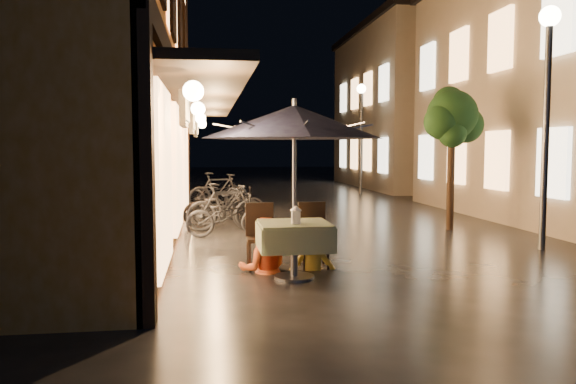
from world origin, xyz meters
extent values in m
plane|color=black|center=(0.00, 0.00, 0.00)|extent=(90.00, 90.00, 0.00)
cube|color=#BE6A1B|center=(-5.75, 4.00, 3.50)|extent=(4.50, 11.00, 7.00)
cube|color=black|center=(-3.47, 4.00, 3.30)|extent=(0.12, 11.00, 0.35)
cube|color=black|center=(-2.90, 4.00, 2.75)|extent=(1.20, 10.50, 0.12)
cube|color=#E7A35F|center=(-3.44, 5.50, 4.60)|extent=(0.10, 0.90, 1.50)
cube|color=#E7A35F|center=(-3.44, 8.00, 4.60)|extent=(0.10, 0.90, 1.50)
cube|color=#E7A35F|center=(-3.44, 0.50, 1.40)|extent=(0.10, 2.20, 2.40)
cube|color=#E7A35F|center=(-3.44, 4.00, 1.40)|extent=(0.10, 2.20, 2.40)
cube|color=#E7A35F|center=(-3.44, 7.50, 1.40)|extent=(0.10, 2.20, 2.40)
cube|color=#E7A35F|center=(3.95, 3.20, 1.50)|extent=(0.10, 1.00, 1.40)
cube|color=#E7A35F|center=(3.95, 3.20, 4.30)|extent=(0.10, 1.00, 1.40)
cube|color=#E7A35F|center=(3.95, 5.40, 1.50)|extent=(0.10, 1.00, 1.40)
cube|color=#E7A35F|center=(3.95, 5.40, 4.30)|extent=(0.10, 1.00, 1.40)
cube|color=#E7A35F|center=(3.95, 7.60, 1.50)|extent=(0.10, 1.00, 1.40)
cube|color=#E7A35F|center=(3.95, 7.60, 4.30)|extent=(0.10, 1.00, 1.40)
cube|color=#E7A35F|center=(3.95, 9.80, 1.50)|extent=(0.10, 1.00, 1.40)
cube|color=#E7A35F|center=(3.95, 9.80, 4.30)|extent=(0.10, 1.00, 1.40)
cube|color=#A0907F|center=(7.50, 18.00, 3.50)|extent=(7.00, 10.00, 7.00)
cube|color=black|center=(7.50, 18.00, 7.15)|extent=(7.30, 10.30, 0.30)
cube|color=#E7A35F|center=(3.95, 14.20, 1.50)|extent=(0.10, 1.00, 1.40)
cube|color=#E7A35F|center=(3.95, 14.20, 4.30)|extent=(0.10, 1.00, 1.40)
cube|color=#E7A35F|center=(3.95, 16.40, 1.50)|extent=(0.10, 1.00, 1.40)
cube|color=#E7A35F|center=(3.95, 16.40, 4.30)|extent=(0.10, 1.00, 1.40)
cube|color=#E7A35F|center=(3.95, 18.60, 1.50)|extent=(0.10, 1.00, 1.40)
cube|color=#E7A35F|center=(3.95, 18.60, 4.30)|extent=(0.10, 1.00, 1.40)
cube|color=#E7A35F|center=(3.95, 20.80, 1.50)|extent=(0.10, 1.00, 1.40)
cube|color=#E7A35F|center=(3.95, 20.80, 4.30)|extent=(0.10, 1.00, 1.40)
cylinder|color=black|center=(2.40, 4.50, 1.10)|extent=(0.16, 0.16, 2.20)
sphere|color=black|center=(2.40, 4.50, 2.50)|extent=(1.10, 1.10, 1.10)
sphere|color=black|center=(2.75, 4.60, 2.30)|extent=(0.80, 0.80, 0.80)
sphere|color=black|center=(2.10, 4.35, 2.35)|extent=(0.76, 0.76, 0.76)
sphere|color=black|center=(2.45, 4.80, 2.80)|extent=(0.70, 0.70, 0.70)
sphere|color=black|center=(2.30, 4.25, 2.10)|extent=(0.60, 0.60, 0.60)
cylinder|color=#59595E|center=(3.00, 2.00, 2.00)|extent=(0.12, 0.12, 4.00)
sphere|color=beige|center=(3.00, 2.00, 4.05)|extent=(0.36, 0.36, 0.36)
cylinder|color=#59595E|center=(3.00, 14.00, 2.00)|extent=(0.12, 0.12, 4.00)
sphere|color=beige|center=(3.00, 14.00, 4.05)|extent=(0.36, 0.36, 0.36)
cylinder|color=#59595E|center=(-1.68, 0.44, 0.36)|extent=(0.10, 0.10, 0.72)
cylinder|color=#59595E|center=(-1.68, 0.44, 0.02)|extent=(0.56, 0.56, 0.04)
cube|color=#2A5628|center=(-1.68, 0.44, 0.75)|extent=(0.95, 0.95, 0.06)
cube|color=#2A5628|center=(-1.21, 0.44, 0.58)|extent=(0.04, 0.95, 0.33)
cube|color=#2A5628|center=(-2.16, 0.44, 0.58)|extent=(0.04, 0.95, 0.33)
cube|color=#2A5628|center=(-1.68, 0.92, 0.58)|extent=(0.95, 0.04, 0.33)
cube|color=#2A5628|center=(-1.68, -0.03, 0.58)|extent=(0.95, 0.04, 0.33)
cylinder|color=#59595E|center=(-1.68, 0.44, 1.15)|extent=(0.05, 0.05, 2.30)
cone|color=black|center=(-1.68, 0.44, 2.15)|extent=(2.50, 2.50, 0.45)
cylinder|color=#59595E|center=(-1.68, 0.44, 2.40)|extent=(0.06, 0.06, 0.12)
cube|color=black|center=(-2.08, 1.09, 0.45)|extent=(0.42, 0.42, 0.05)
cube|color=black|center=(-2.08, 1.28, 0.70)|extent=(0.42, 0.04, 0.55)
cylinder|color=black|center=(-2.26, 0.91, 0.21)|extent=(0.04, 0.04, 0.43)
cylinder|color=black|center=(-1.90, 0.91, 0.21)|extent=(0.04, 0.04, 0.43)
cylinder|color=black|center=(-2.26, 1.27, 0.21)|extent=(0.04, 0.04, 0.43)
cylinder|color=black|center=(-1.90, 1.27, 0.21)|extent=(0.04, 0.04, 0.43)
cube|color=black|center=(-1.28, 1.09, 0.45)|extent=(0.42, 0.42, 0.05)
cube|color=black|center=(-1.28, 1.28, 0.70)|extent=(0.42, 0.04, 0.55)
cylinder|color=black|center=(-1.46, 0.91, 0.21)|extent=(0.04, 0.04, 0.43)
cylinder|color=black|center=(-1.10, 0.91, 0.21)|extent=(0.04, 0.04, 0.43)
cylinder|color=black|center=(-1.46, 1.27, 0.21)|extent=(0.04, 0.04, 0.43)
cylinder|color=black|center=(-1.10, 1.27, 0.21)|extent=(0.04, 0.04, 0.43)
cube|color=white|center=(-1.68, 0.29, 0.87)|extent=(0.11, 0.11, 0.18)
cube|color=#FFD88C|center=(-1.68, 0.29, 0.86)|extent=(0.07, 0.07, 0.12)
cone|color=white|center=(-1.68, 0.29, 0.99)|extent=(0.16, 0.16, 0.07)
imported|color=orange|center=(-2.05, 0.96, 0.77)|extent=(0.75, 0.59, 1.54)
imported|color=gold|center=(-1.33, 1.01, 0.68)|extent=(0.91, 0.56, 1.36)
imported|color=black|center=(-2.46, 4.16, 0.44)|extent=(1.67, 0.59, 0.88)
imported|color=black|center=(-2.47, 5.07, 0.52)|extent=(1.79, 0.81, 1.04)
imported|color=black|center=(-2.58, 5.42, 0.45)|extent=(1.82, 1.03, 0.90)
imported|color=black|center=(-2.50, 6.06, 0.45)|extent=(1.54, 0.82, 0.89)
imported|color=black|center=(-2.19, 7.35, 0.40)|extent=(1.55, 0.59, 0.81)
imported|color=black|center=(-2.56, 9.04, 0.55)|extent=(1.90, 1.09, 1.10)
imported|color=black|center=(-2.65, 9.47, 0.45)|extent=(1.78, 0.78, 0.90)
camera|label=1|loc=(-2.84, -7.10, 1.80)|focal=35.00mm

